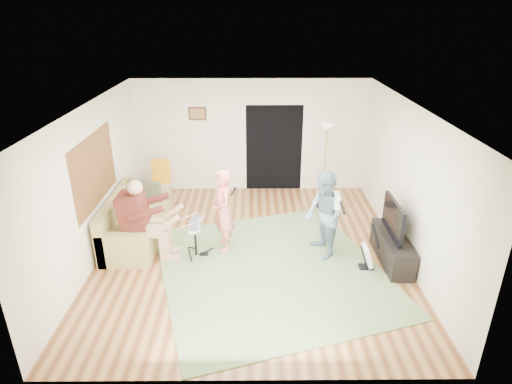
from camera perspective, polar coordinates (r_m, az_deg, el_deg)
floor at (r=8.03m, az=-0.67°, el=-7.89°), size 6.00×6.00×0.00m
walls at (r=7.42m, az=-0.72°, el=1.06°), size 5.50×6.00×2.70m
ceiling at (r=7.02m, az=-0.78°, el=11.30°), size 6.00×6.00×0.00m
window_blinds at (r=8.03m, az=-20.72°, el=2.79°), size 0.00×2.05×2.05m
doorway at (r=10.35m, az=2.42°, el=5.83°), size 2.10×0.00×2.10m
picture_frame at (r=10.19m, az=-7.83°, el=10.32°), size 0.42×0.03×0.32m
area_rug at (r=7.52m, az=2.00°, el=-10.24°), size 4.60×4.78×0.02m
sofa at (r=8.65m, az=-16.12°, el=-4.19°), size 0.91×2.21×0.89m
drummer at (r=7.86m, az=-14.39°, el=-4.61°), size 0.96×0.54×1.48m
drum_kit at (r=7.83m, az=-8.07°, el=-6.47°), size 0.38×0.67×0.69m
singer at (r=7.79m, az=-4.44°, el=-2.50°), size 0.54×0.66×1.55m
microphone at (r=7.62m, az=-3.03°, el=0.08°), size 0.06×0.06×0.24m
guitarist at (r=7.63m, az=9.05°, el=-3.08°), size 0.79×0.91×1.61m
guitar_held at (r=7.55m, az=10.68°, el=-1.09°), size 0.14×0.60×0.26m
guitar_spare at (r=7.66m, az=14.65°, el=-8.19°), size 0.32×0.29×0.89m
torchiere_lamp at (r=9.45m, az=9.27°, el=5.38°), size 0.34×0.34×1.89m
dining_chair at (r=9.90m, az=-12.64°, el=0.27°), size 0.51×0.53×1.06m
tv_cabinet at (r=8.00m, az=17.67°, el=-7.17°), size 0.40×1.40×0.50m
television at (r=7.71m, az=17.85°, el=-3.33°), size 0.06×0.99×0.61m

